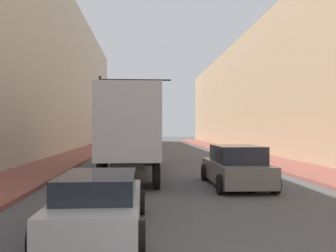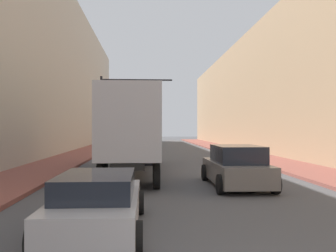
% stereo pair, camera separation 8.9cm
% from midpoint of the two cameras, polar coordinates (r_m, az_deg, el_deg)
% --- Properties ---
extents(sidewalk_right, '(3.20, 80.00, 0.15)m').
position_cam_midpoint_polar(sidewalk_right, '(34.75, 10.63, -4.04)').
color(sidewalk_right, brown).
rests_on(sidewalk_right, ground).
extents(sidewalk_left, '(3.20, 80.00, 0.15)m').
position_cam_midpoint_polar(sidewalk_left, '(34.13, -13.19, -4.11)').
color(sidewalk_left, brown).
rests_on(sidewalk_left, ground).
extents(building_right, '(6.00, 80.00, 12.05)m').
position_cam_midpoint_polar(building_right, '(36.29, 17.71, 5.53)').
color(building_right, tan).
rests_on(building_right, ground).
extents(building_left, '(6.00, 80.00, 15.77)m').
position_cam_midpoint_polar(building_left, '(35.54, -20.59, 8.69)').
color(building_left, '#BCB29E').
rests_on(building_left, ground).
extents(semi_truck, '(2.43, 12.90, 3.99)m').
position_cam_midpoint_polar(semi_truck, '(19.53, -5.53, -0.58)').
color(semi_truck, silver).
rests_on(semi_truck, ground).
extents(sedan_car, '(2.04, 4.61, 1.32)m').
position_cam_midpoint_polar(sedan_car, '(8.67, -10.73, -11.51)').
color(sedan_car, '#B7B7BC').
rests_on(sedan_car, ground).
extents(suv_car, '(2.19, 4.80, 1.64)m').
position_cam_midpoint_polar(suv_car, '(15.21, 10.17, -6.17)').
color(suv_car, slate).
rests_on(suv_car, ground).
extents(traffic_signal_gantry, '(6.28, 0.35, 6.85)m').
position_cam_midpoint_polar(traffic_signal_gantry, '(32.91, -7.97, 3.82)').
color(traffic_signal_gantry, black).
rests_on(traffic_signal_gantry, ground).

